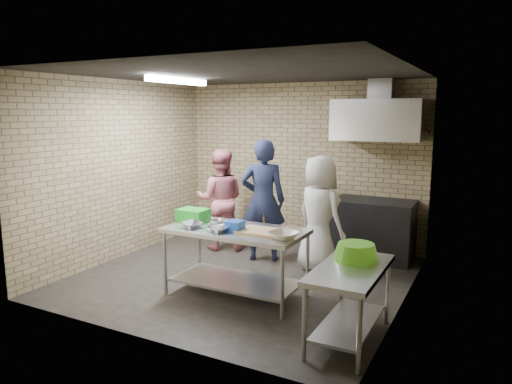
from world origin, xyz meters
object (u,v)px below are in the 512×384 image
stove (373,229)px  green_basin (356,252)px  side_counter (349,304)px  bottle_green (412,126)px  prep_table (236,262)px  woman_white (319,214)px  man_navy (263,200)px  blue_tub (235,226)px  green_crate (193,215)px  woman_pink (220,200)px

stove → green_basin: (0.43, -2.50, 0.38)m
side_counter → bottle_green: bearing=90.0°
side_counter → bottle_green: size_ratio=8.00×
prep_table → green_basin: size_ratio=3.64×
green_basin → woman_white: 1.82m
green_basin → man_navy: 2.51m
blue_tub → man_navy: bearing=104.5°
green_crate → woman_pink: (-0.52, 1.49, -0.09)m
side_counter → prep_table: bearing=162.2°
stove → blue_tub: (-1.06, -2.35, 0.45)m
stove → woman_white: 1.14m
green_crate → blue_tub: 0.78m
green_basin → man_navy: bearing=138.6°
stove → prep_table: bearing=-116.3°
green_crate → woman_pink: 1.58m
green_crate → woman_pink: size_ratio=0.23×
bottle_green → woman_pink: 3.15m
stove → green_crate: 2.83m
green_crate → woman_white: bearing=42.4°
side_counter → woman_pink: bearing=142.7°
green_crate → blue_tub: (0.75, -0.22, -0.01)m
man_navy → woman_white: (0.93, -0.11, -0.10)m
bottle_green → man_navy: size_ratio=0.08×
bottle_green → prep_table: bearing=-122.1°
side_counter → woman_pink: 3.52m
prep_table → man_navy: size_ratio=0.92×
stove → woman_pink: woman_pink is taller
green_basin → blue_tub: bearing=174.3°
green_basin → woman_pink: (-2.76, 1.86, -0.02)m
blue_tub → bottle_green: bearing=59.8°
prep_table → green_basin: bearing=-9.2°
prep_table → side_counter: prep_table is taller
woman_pink → woman_white: (1.81, -0.31, -0.00)m
side_counter → man_navy: bearing=134.8°
side_counter → woman_pink: (-2.78, 2.11, 0.44)m
side_counter → blue_tub: 1.65m
blue_tub → green_basin: (1.49, -0.15, -0.06)m
side_counter → man_navy: man_navy is taller
green_crate → green_basin: (2.24, -0.37, -0.08)m
side_counter → man_navy: 2.75m
prep_table → bottle_green: bottle_green is taller
prep_table → blue_tub: size_ratio=9.00×
woman_white → green_crate: bearing=69.7°
stove → woman_pink: bearing=-164.7°
man_navy → woman_pink: man_navy is taller
blue_tub → bottle_green: size_ratio=1.24×
prep_table → woman_pink: 2.06m
green_crate → man_navy: (0.36, 1.29, 0.00)m
bottle_green → woman_white: 1.95m
prep_table → green_basin: 1.62m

